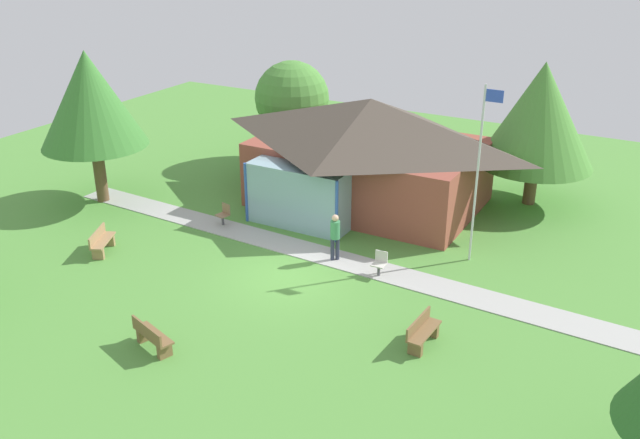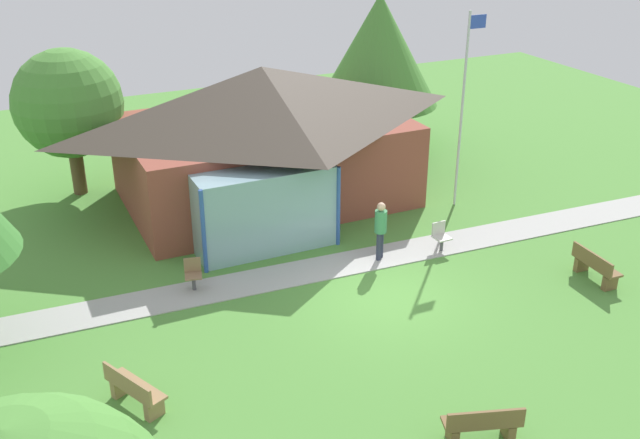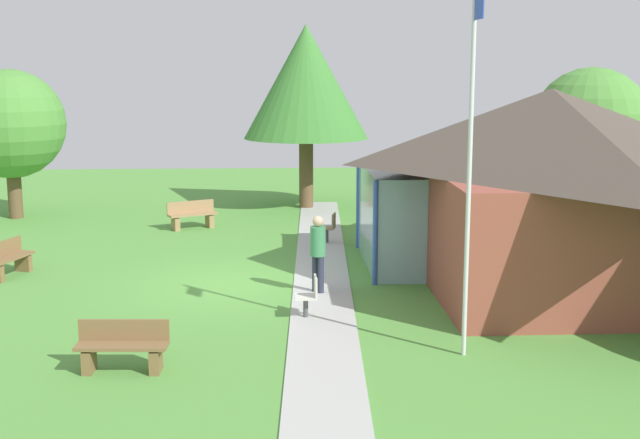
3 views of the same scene
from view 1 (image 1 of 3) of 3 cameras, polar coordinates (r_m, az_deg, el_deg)
name	(u,v)px [view 1 (image 1 of 3)]	position (r m, az deg, el deg)	size (l,w,h in m)	color
ground_plane	(290,276)	(23.51, -2.51, -4.65)	(44.00, 44.00, 0.00)	#54933D
pavilion	(367,150)	(28.64, 3.86, 5.67)	(9.90, 7.65, 4.44)	brown
footpath	(317,253)	(24.96, -0.22, -2.80)	(22.97, 1.30, 0.03)	#ADADA8
flagpole	(479,168)	(23.79, 12.89, 4.12)	(0.64, 0.08, 6.24)	silver
bench_mid_left	(102,242)	(26.13, -17.47, -1.77)	(1.04, 1.54, 0.84)	#9E7A51
bench_mid_right	(422,332)	(19.97, 8.39, -9.15)	(0.52, 1.52, 0.84)	brown
bench_front_center	(152,337)	(20.12, -13.62, -9.35)	(1.56, 0.88, 0.84)	brown
patio_chair_lawn_spare	(380,264)	(23.41, 4.92, -3.69)	(0.45, 0.45, 0.86)	beige
patio_chair_west	(224,215)	(27.36, -7.89, 0.35)	(0.53, 0.53, 0.86)	#8C6B4C
visitor_on_path	(335,234)	(24.09, 1.25, -1.18)	(0.34, 0.34, 1.74)	#2D3347
tree_west_hedge	(90,100)	(29.73, -18.34, 9.32)	(4.31, 4.31, 6.34)	brown
tree_behind_pavilion_right	(540,115)	(29.47, 17.57, 8.19)	(4.68, 4.68, 5.94)	brown
tree_behind_pavilion_left	(292,99)	(33.68, -2.32, 9.88)	(3.56, 3.56, 4.92)	brown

